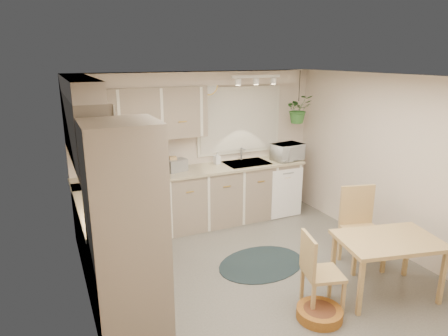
{
  "coord_description": "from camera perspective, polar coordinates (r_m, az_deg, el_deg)",
  "views": [
    {
      "loc": [
        -2.26,
        -3.75,
        2.62
      ],
      "look_at": [
        -0.28,
        0.55,
        1.29
      ],
      "focal_mm": 32.0,
      "sensor_mm": 36.0,
      "label": 1
    }
  ],
  "objects": [
    {
      "name": "wall_oven_face",
      "position": [
        3.83,
        -8.95,
        -8.71
      ],
      "size": [
        0.02,
        0.56,
        0.58
      ],
      "primitive_type": "cube",
      "color": "white",
      "rests_on": "oven_stack"
    },
    {
      "name": "base_cab_back",
      "position": [
        6.31,
        -4.07,
        -4.48
      ],
      "size": [
        3.6,
        0.6,
        0.9
      ],
      "primitive_type": "cube",
      "color": "gray",
      "rests_on": "floor"
    },
    {
      "name": "window_blinds",
      "position": [
        6.61,
        2.27,
        6.8
      ],
      "size": [
        1.4,
        0.02,
        1.0
      ],
      "primitive_type": "cube",
      "color": "beige",
      "rests_on": "wall_back"
    },
    {
      "name": "upper_cab_back",
      "position": [
        5.87,
        -12.16,
        7.56
      ],
      "size": [
        2.0,
        0.35,
        0.75
      ],
      "primitive_type": "cube",
      "color": "gray",
      "rests_on": "wall_back"
    },
    {
      "name": "oven_stack",
      "position": [
        3.77,
        -13.69,
        -9.41
      ],
      "size": [
        0.65,
        0.65,
        2.1
      ],
      "primitive_type": "cube",
      "color": "gray",
      "rests_on": "floor"
    },
    {
      "name": "counter_left",
      "position": [
        4.96,
        -16.63,
        -5.03
      ],
      "size": [
        0.64,
        1.89,
        0.04
      ],
      "primitive_type": "cube",
      "color": "tan",
      "rests_on": "base_cab_left"
    },
    {
      "name": "soffit_back",
      "position": [
        6.07,
        -4.92,
        12.61
      ],
      "size": [
        3.6,
        0.3,
        0.2
      ],
      "primitive_type": "cube",
      "color": "beige",
      "rests_on": "wall_back"
    },
    {
      "name": "knife_block",
      "position": [
        6.07,
        -7.28,
        0.59
      ],
      "size": [
        0.11,
        0.11,
        0.22
      ],
      "primitive_type": "cube",
      "rotation": [
        0.0,
        0.0,
        -0.11
      ],
      "color": "tan",
      "rests_on": "counter_back"
    },
    {
      "name": "wall_right",
      "position": [
        5.85,
        23.2,
        0.34
      ],
      "size": [
        0.04,
        4.2,
        2.4
      ],
      "primitive_type": "cube",
      "color": "beige",
      "rests_on": "floor"
    },
    {
      "name": "ceiling",
      "position": [
        4.38,
        6.53,
        12.71
      ],
      "size": [
        4.2,
        4.2,
        0.0
      ],
      "primitive_type": "plane",
      "color": "white",
      "rests_on": "wall_back"
    },
    {
      "name": "counter_back",
      "position": [
        6.15,
        -4.12,
        -0.39
      ],
      "size": [
        3.64,
        0.64,
        0.04
      ],
      "primitive_type": "cube",
      "color": "tan",
      "rests_on": "base_cab_back"
    },
    {
      "name": "wall_clock",
      "position": [
        6.31,
        -2.22,
        11.69
      ],
      "size": [
        0.3,
        0.03,
        0.3
      ],
      "primitive_type": "cylinder",
      "rotation": [
        1.57,
        0.0,
        0.0
      ],
      "color": "gold",
      "rests_on": "wall_back"
    },
    {
      "name": "track_light_bar",
      "position": [
        6.08,
        4.62,
        12.91
      ],
      "size": [
        0.8,
        0.04,
        0.04
      ],
      "primitive_type": "cube",
      "color": "white",
      "rests_on": "ceiling"
    },
    {
      "name": "range_hood",
      "position": [
        4.27,
        -16.11,
        -1.56
      ],
      "size": [
        0.4,
        0.6,
        0.14
      ],
      "primitive_type": "cube",
      "color": "white",
      "rests_on": "upper_cab_left"
    },
    {
      "name": "sink",
      "position": [
        6.52,
        3.27,
        0.37
      ],
      "size": [
        0.7,
        0.48,
        0.1
      ],
      "primitive_type": "cube",
      "color": "#96999D",
      "rests_on": "counter_back"
    },
    {
      "name": "chair_left",
      "position": [
        4.48,
        14.01,
        -14.17
      ],
      "size": [
        0.49,
        0.49,
        0.85
      ],
      "primitive_type": "cube",
      "rotation": [
        0.0,
        0.0,
        -1.84
      ],
      "color": "tan",
      "rests_on": "floor"
    },
    {
      "name": "wall_left",
      "position": [
        4.02,
        -19.45,
        -5.94
      ],
      "size": [
        0.04,
        4.2,
        2.4
      ],
      "primitive_type": "cube",
      "color": "beige",
      "rests_on": "floor"
    },
    {
      "name": "braided_rug",
      "position": [
        5.38,
        5.36,
        -13.45
      ],
      "size": [
        1.32,
        1.07,
        0.01
      ],
      "primitive_type": "ellipsoid",
      "rotation": [
        0.0,
        0.0,
        0.16
      ],
      "color": "black",
      "rests_on": "floor"
    },
    {
      "name": "dining_table",
      "position": [
        4.96,
        22.11,
        -12.91
      ],
      "size": [
        1.22,
        0.95,
        0.68
      ],
      "primitive_type": "cube",
      "rotation": [
        0.0,
        0.0,
        -0.23
      ],
      "color": "tan",
      "rests_on": "floor"
    },
    {
      "name": "wall_back",
      "position": [
        6.43,
        -3.47,
        2.91
      ],
      "size": [
        4.0,
        0.04,
        2.4
      ],
      "primitive_type": "cube",
      "color": "beige",
      "rests_on": "floor"
    },
    {
      "name": "soap_bottle",
      "position": [
        6.43,
        -1.01,
        0.98
      ],
      "size": [
        0.13,
        0.22,
        0.09
      ],
      "primitive_type": "imported",
      "rotation": [
        0.0,
        0.0,
        0.21
      ],
      "color": "white",
      "rests_on": "counter_back"
    },
    {
      "name": "floor",
      "position": [
        5.1,
        5.67,
        -15.29
      ],
      "size": [
        4.2,
        4.2,
        0.0
      ],
      "primitive_type": "plane",
      "color": "slate",
      "rests_on": "ground"
    },
    {
      "name": "dishwasher_front",
      "position": [
        6.7,
        9.0,
        -3.62
      ],
      "size": [
        0.58,
        0.02,
        0.83
      ],
      "primitive_type": "cube",
      "color": "white",
      "rests_on": "base_cab_back"
    },
    {
      "name": "chair_back",
      "position": [
        5.39,
        19.3,
        -8.27
      ],
      "size": [
        0.59,
        0.59,
        1.02
      ],
      "primitive_type": "cube",
      "rotation": [
        0.0,
        0.0,
        2.89
      ],
      "color": "tan",
      "rests_on": "floor"
    },
    {
      "name": "toaster",
      "position": [
        6.06,
        -6.77,
        0.38
      ],
      "size": [
        0.33,
        0.24,
        0.18
      ],
      "primitive_type": "cube",
      "rotation": [
        0.0,
        0.0,
        0.24
      ],
      "color": "#96999D",
      "rests_on": "counter_back"
    },
    {
      "name": "coffee_maker",
      "position": [
        5.92,
        -10.32,
        0.72
      ],
      "size": [
        0.2,
        0.25,
        0.36
      ],
      "primitive_type": "cube",
      "rotation": [
        0.0,
        0.0,
        0.02
      ],
      "color": "black",
      "rests_on": "counter_back"
    },
    {
      "name": "window_frame",
      "position": [
        6.62,
        2.23,
        6.81
      ],
      "size": [
        1.5,
        0.02,
        1.1
      ],
      "primitive_type": "cube",
      "color": "beige",
      "rests_on": "wall_back"
    },
    {
      "name": "microwave",
      "position": [
        6.74,
        9.06,
        2.55
      ],
      "size": [
        0.54,
        0.36,
        0.34
      ],
      "primitive_type": "imported",
      "rotation": [
        0.0,
        0.0,
        0.16
      ],
      "color": "white",
      "rests_on": "counter_back"
    },
    {
      "name": "cooktop",
      "position": [
        4.42,
        -15.41,
        -7.17
      ],
      "size": [
        0.52,
        0.58,
        0.02
      ],
      "primitive_type": "cube",
      "color": "white",
      "rests_on": "counter_left"
    },
    {
      "name": "upper_cab_left",
      "position": [
        4.84,
        -19.27,
        5.35
      ],
      "size": [
        0.35,
        2.0,
        0.75
      ],
      "primitive_type": "cube",
      "color": "gray",
      "rests_on": "wall_left"
    },
    {
      "name": "soffit_left",
      "position": [
        4.78,
        -20.09,
        10.92
      ],
      "size": [
        0.3,
        2.0,
        0.2
      ],
      "primitive_type": "cube",
      "color": "beige",
      "rests_on": "wall_left"
    },
    {
      "name": "base_cab_left",
      "position": [
        5.14,
        -16.33,
        -9.96
      ],
      "size": [
        0.6,
        1.85,
        0.9
      ],
      "primitive_type": "cube",
      "color": "gray",
      "rests_on": "floor"
    },
    {
      "name": "hanging_plant",
      "position": [
        6.73,
        10.55,
        7.84
      ],
      "size": [
        0.46,
        0.5,
        0.36
      ],
      "primitive_type": "imported",
      "rotation": [
        0.0,
        0.0,
        -0.1
      ],
      "color": "#2F6528",
      "rests_on": "ceiling"
    },
    {
      "name": "pet_bed",
      "position": [
        4.5,
        13.46,
        -19.55
      ],
      "size": [
        0.58,
        0.58,
        0.11
      ],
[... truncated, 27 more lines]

